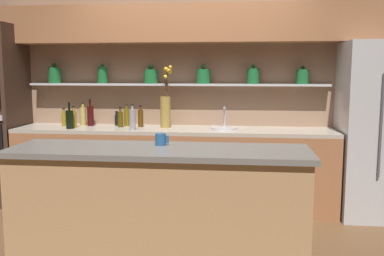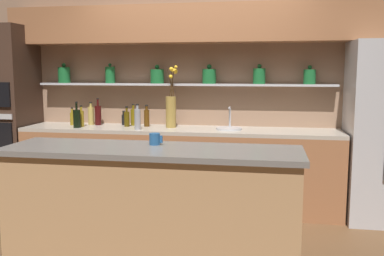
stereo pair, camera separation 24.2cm
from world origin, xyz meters
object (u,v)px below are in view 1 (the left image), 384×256
(bottle_spirit_2, at_px, (132,119))
(bottle_oil_5, at_px, (74,119))
(bottle_oil_1, at_px, (64,119))
(bottle_wine_9, at_px, (90,116))
(sink_fixture, at_px, (224,127))
(bottle_oil_8, at_px, (120,119))
(flower_vase, at_px, (166,108))
(bottle_oil_7, at_px, (127,117))
(bottle_spirit_0, at_px, (83,116))
(coffee_mug, at_px, (161,139))
(bottle_spirit_4, at_px, (141,118))
(bottle_sauce_6, at_px, (117,119))
(bottle_wine_3, at_px, (70,119))

(bottle_spirit_2, xyz_separation_m, bottle_oil_5, (-0.72, 0.12, -0.02))
(bottle_oil_1, relative_size, bottle_wine_9, 0.66)
(sink_fixture, distance_m, bottle_wine_9, 1.59)
(sink_fixture, relative_size, bottle_oil_8, 1.22)
(flower_vase, height_order, bottle_oil_8, flower_vase)
(bottle_spirit_2, height_order, bottle_oil_7, bottle_spirit_2)
(bottle_oil_1, height_order, bottle_spirit_2, bottle_spirit_2)
(bottle_spirit_0, distance_m, coffee_mug, 2.20)
(bottle_spirit_4, relative_size, bottle_wine_9, 0.78)
(bottle_spirit_4, bearing_deg, bottle_spirit_2, -95.87)
(bottle_spirit_2, bearing_deg, bottle_spirit_0, 155.23)
(bottle_wine_9, height_order, coffee_mug, bottle_wine_9)
(bottle_spirit_4, relative_size, bottle_oil_7, 0.99)
(sink_fixture, bearing_deg, bottle_spirit_2, -169.26)
(bottle_oil_5, relative_size, bottle_oil_7, 0.97)
(flower_vase, height_order, bottle_sauce_6, flower_vase)
(bottle_spirit_2, relative_size, bottle_wine_9, 0.88)
(flower_vase, distance_m, bottle_oil_5, 1.06)
(bottle_spirit_0, relative_size, bottle_oil_8, 1.16)
(sink_fixture, xyz_separation_m, coffee_mug, (-0.41, -1.66, 0.12))
(bottle_wine_3, distance_m, bottle_oil_5, 0.09)
(bottle_oil_1, height_order, bottle_sauce_6, bottle_oil_1)
(sink_fixture, xyz_separation_m, bottle_oil_1, (-1.89, 0.06, 0.06))
(bottle_wine_9, bearing_deg, bottle_wine_3, -117.88)
(coffee_mug, bearing_deg, bottle_wine_3, 131.41)
(bottle_sauce_6, bearing_deg, flower_vase, -11.97)
(bottle_oil_1, bearing_deg, bottle_oil_8, -1.82)
(bottle_oil_7, height_order, bottle_oil_8, bottle_oil_7)
(flower_vase, bearing_deg, bottle_wine_9, 175.69)
(bottle_oil_1, bearing_deg, bottle_wine_3, -53.61)
(bottle_spirit_0, xyz_separation_m, bottle_oil_5, (-0.04, -0.20, -0.01))
(bottle_wine_3, bearing_deg, sink_fixture, 5.29)
(bottle_wine_3, xyz_separation_m, coffee_mug, (1.33, -1.50, 0.04))
(bottle_spirit_2, bearing_deg, bottle_spirit_4, 84.13)
(bottle_spirit_2, distance_m, bottle_oil_7, 0.37)
(flower_vase, height_order, bottle_oil_5, flower_vase)
(bottle_spirit_0, height_order, bottle_wine_9, bottle_wine_9)
(bottle_oil_7, bearing_deg, bottle_sauce_6, 167.13)
(bottle_spirit_0, distance_m, bottle_sauce_6, 0.40)
(bottle_spirit_0, bearing_deg, bottle_oil_5, -100.33)
(bottle_oil_8, bearing_deg, bottle_oil_1, 178.18)
(bottle_oil_1, bearing_deg, bottle_sauce_6, 11.13)
(bottle_oil_5, distance_m, bottle_oil_7, 0.60)
(sink_fixture, bearing_deg, bottle_spirit_4, 175.28)
(bottle_sauce_6, xyz_separation_m, bottle_oil_8, (0.09, -0.14, 0.02))
(bottle_spirit_4, bearing_deg, flower_vase, -6.77)
(bottle_sauce_6, bearing_deg, bottle_oil_8, -58.51)
(bottle_spirit_2, bearing_deg, bottle_wine_3, 177.70)
(bottle_spirit_0, relative_size, bottle_oil_5, 1.10)
(bottle_sauce_6, bearing_deg, bottle_spirit_2, -51.88)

